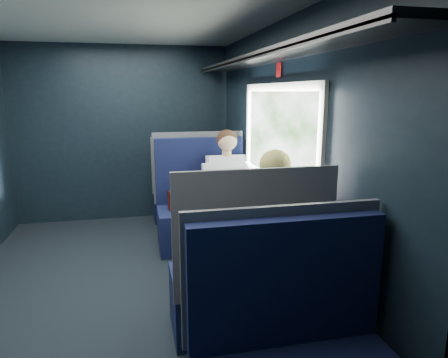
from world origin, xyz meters
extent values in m
cube|color=black|center=(0.00, 0.00, -0.01)|extent=(2.80, 4.20, 0.01)
cube|color=black|center=(1.45, 0.00, 1.15)|extent=(0.10, 4.20, 2.30)
cube|color=black|center=(0.00, 2.15, 1.15)|extent=(2.80, 0.10, 2.30)
cube|color=black|center=(0.00, -2.15, 1.15)|extent=(2.80, 0.10, 2.30)
cube|color=silver|center=(0.00, 0.00, 2.35)|extent=(2.80, 4.20, 0.10)
cube|color=beige|center=(1.38, 0.00, 1.74)|extent=(0.03, 1.84, 0.07)
cube|color=beige|center=(1.38, 0.00, 0.90)|extent=(0.03, 1.84, 0.07)
cube|color=beige|center=(1.38, -0.89, 1.32)|extent=(0.03, 0.07, 0.78)
cube|color=beige|center=(1.38, 0.89, 1.32)|extent=(0.03, 0.07, 0.78)
cube|color=black|center=(1.22, 0.00, 1.98)|extent=(0.36, 4.10, 0.04)
cube|color=black|center=(1.05, 0.00, 1.96)|extent=(0.02, 4.10, 0.03)
cube|color=red|center=(1.38, 0.00, 1.89)|extent=(0.01, 0.10, 0.12)
cylinder|color=#54565E|center=(0.88, 0.00, 0.35)|extent=(0.08, 0.08, 0.70)
cube|color=silver|center=(1.06, 0.00, 0.72)|extent=(0.62, 1.00, 0.04)
cube|color=black|center=(0.85, 0.78, 0.23)|extent=(1.00, 0.50, 0.45)
cube|color=black|center=(0.85, 1.08, 0.82)|extent=(1.00, 0.10, 0.75)
cube|color=#54565E|center=(0.85, 1.14, 0.85)|extent=(1.04, 0.03, 0.82)
cube|color=#54565E|center=(0.85, 0.73, 0.55)|extent=(0.06, 0.40, 0.20)
cube|color=#48110F|center=(0.63, 0.79, 0.56)|extent=(0.34, 0.25, 0.21)
cylinder|color=#48110F|center=(0.63, 0.79, 0.71)|extent=(0.06, 0.13, 0.03)
cylinder|color=silver|center=(0.80, 0.74, 0.57)|extent=(0.08, 0.08, 0.23)
cylinder|color=blue|center=(0.80, 0.74, 0.71)|extent=(0.05, 0.05, 0.05)
cube|color=black|center=(0.85, -0.78, 0.23)|extent=(1.00, 0.50, 0.45)
cube|color=black|center=(0.85, -1.08, 0.82)|extent=(1.00, 0.10, 0.75)
cube|color=#54565E|center=(0.85, -1.14, 0.85)|extent=(1.04, 0.03, 0.82)
cube|color=#54565E|center=(0.85, -0.73, 0.55)|extent=(0.06, 0.40, 0.20)
cube|color=black|center=(0.85, 1.88, 0.23)|extent=(1.00, 0.40, 0.45)
cube|color=black|center=(0.85, 1.64, 0.78)|extent=(1.00, 0.10, 0.66)
cube|color=#54565E|center=(0.85, 1.59, 0.80)|extent=(1.04, 0.03, 0.72)
cube|color=black|center=(0.85, -1.64, 0.78)|extent=(1.00, 0.10, 0.66)
cube|color=#54565E|center=(0.85, -1.59, 0.80)|extent=(1.04, 0.03, 0.72)
cube|color=black|center=(1.10, 0.64, 0.53)|extent=(0.36, 0.44, 0.16)
cube|color=black|center=(1.10, 0.44, 0.23)|extent=(0.32, 0.12, 0.45)
cube|color=silver|center=(1.10, 0.80, 0.78)|extent=(0.40, 0.29, 0.53)
cylinder|color=#D8A88C|center=(1.10, 0.76, 1.06)|extent=(0.10, 0.10, 0.06)
sphere|color=#D8A88C|center=(1.10, 0.74, 1.20)|extent=(0.21, 0.21, 0.21)
sphere|color=#382114|center=(1.10, 0.76, 1.21)|extent=(0.22, 0.22, 0.22)
cube|color=silver|center=(0.88, 0.76, 0.78)|extent=(0.09, 0.12, 0.34)
cube|color=silver|center=(1.32, 0.76, 0.78)|extent=(0.09, 0.12, 0.34)
cube|color=black|center=(1.10, -0.64, 0.53)|extent=(0.36, 0.44, 0.16)
cube|color=black|center=(1.10, -0.44, 0.23)|extent=(0.32, 0.12, 0.45)
cube|color=black|center=(1.10, -0.80, 0.78)|extent=(0.40, 0.29, 0.53)
cylinder|color=#D8A88C|center=(1.10, -0.76, 1.06)|extent=(0.10, 0.10, 0.06)
sphere|color=#D8A88C|center=(1.10, -0.74, 1.20)|extent=(0.21, 0.21, 0.21)
sphere|color=#C4B95B|center=(1.10, -0.76, 1.21)|extent=(0.22, 0.22, 0.22)
cube|color=black|center=(0.88, -0.76, 0.78)|extent=(0.09, 0.12, 0.34)
cube|color=black|center=(1.32, -0.76, 0.78)|extent=(0.09, 0.12, 0.34)
cube|color=#C4B95B|center=(1.10, -0.86, 0.90)|extent=(0.26, 0.07, 0.36)
cube|color=white|center=(1.07, 0.10, 0.74)|extent=(0.57, 0.82, 0.01)
cube|color=silver|center=(1.18, 0.12, 0.75)|extent=(0.26, 0.34, 0.02)
cube|color=silver|center=(1.30, 0.12, 0.87)|extent=(0.03, 0.33, 0.23)
cube|color=black|center=(1.29, 0.12, 0.87)|extent=(0.02, 0.29, 0.19)
cylinder|color=silver|center=(1.25, 0.24, 0.83)|extent=(0.07, 0.07, 0.18)
cylinder|color=blue|center=(1.25, 0.24, 0.94)|extent=(0.04, 0.04, 0.04)
cylinder|color=white|center=(1.33, 0.44, 0.79)|extent=(0.08, 0.08, 0.10)
camera|label=1|loc=(0.15, -3.36, 1.71)|focal=32.00mm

